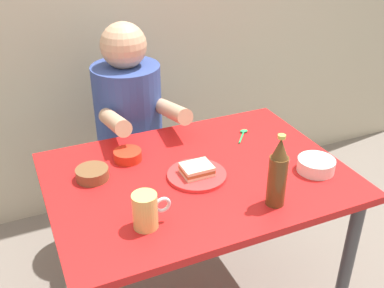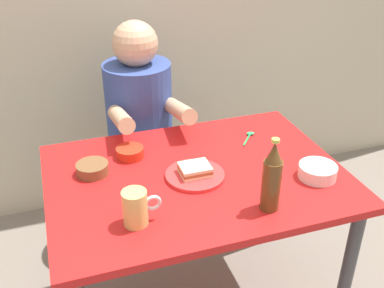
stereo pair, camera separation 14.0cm
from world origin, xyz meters
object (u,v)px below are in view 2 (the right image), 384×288
object	(u,v)px
sandwich	(195,170)
beer_mug	(136,208)
person_seated	(139,105)
condiment_bowl_brown	(92,168)
dining_table	(196,194)
plate_orange	(195,175)
stool	(143,177)
beer_bottle	(272,178)

from	to	relation	value
sandwich	beer_mug	bearing A→B (deg)	-143.37
person_seated	condiment_bowl_brown	bearing A→B (deg)	-120.25
person_seated	dining_table	bearing A→B (deg)	-82.85
plate_orange	beer_mug	size ratio (longest dim) A/B	1.75
person_seated	condiment_bowl_brown	size ratio (longest dim) A/B	6.00
sandwich	beer_mug	world-z (taller)	beer_mug
plate_orange	sandwich	distance (m)	0.02
stool	condiment_bowl_brown	size ratio (longest dim) A/B	3.75
person_seated	sandwich	distance (m)	0.64
stool	plate_orange	xyz separation A→B (m)	(0.07, -0.65, 0.40)
dining_table	sandwich	size ratio (longest dim) A/B	10.00
beer_mug	beer_bottle	xyz separation A→B (m)	(0.44, -0.06, 0.06)
sandwich	condiment_bowl_brown	distance (m)	0.38
stool	plate_orange	world-z (taller)	plate_orange
person_seated	beer_bottle	size ratio (longest dim) A/B	2.75
stool	beer_mug	distance (m)	0.98
person_seated	plate_orange	world-z (taller)	person_seated
dining_table	sandwich	bearing A→B (deg)	-119.90
beer_bottle	person_seated	bearing A→B (deg)	104.98
plate_orange	sandwich	world-z (taller)	sandwich
plate_orange	stool	bearing A→B (deg)	95.76
beer_mug	beer_bottle	size ratio (longest dim) A/B	0.48
plate_orange	beer_bottle	distance (m)	0.33
dining_table	stool	bearing A→B (deg)	97.02
sandwich	beer_bottle	bearing A→B (deg)	-55.74
dining_table	beer_bottle	world-z (taller)	beer_bottle
stool	plate_orange	bearing A→B (deg)	-84.24
beer_bottle	condiment_bowl_brown	bearing A→B (deg)	142.99
dining_table	plate_orange	xyz separation A→B (m)	(-0.01, -0.02, 0.10)
stool	beer_mug	bearing A→B (deg)	-103.04
beer_mug	sandwich	bearing A→B (deg)	36.63
stool	dining_table	bearing A→B (deg)	-82.98
plate_orange	condiment_bowl_brown	bearing A→B (deg)	158.00
sandwich	condiment_bowl_brown	xyz separation A→B (m)	(-0.35, 0.14, -0.01)
dining_table	beer_bottle	bearing A→B (deg)	-59.61
dining_table	condiment_bowl_brown	size ratio (longest dim) A/B	9.17
sandwich	beer_bottle	size ratio (longest dim) A/B	0.42
plate_orange	beer_mug	distance (m)	0.33
dining_table	person_seated	bearing A→B (deg)	97.15
stool	sandwich	size ratio (longest dim) A/B	4.09
beer_bottle	stool	bearing A→B (deg)	104.81
plate_orange	sandwich	size ratio (longest dim) A/B	2.00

